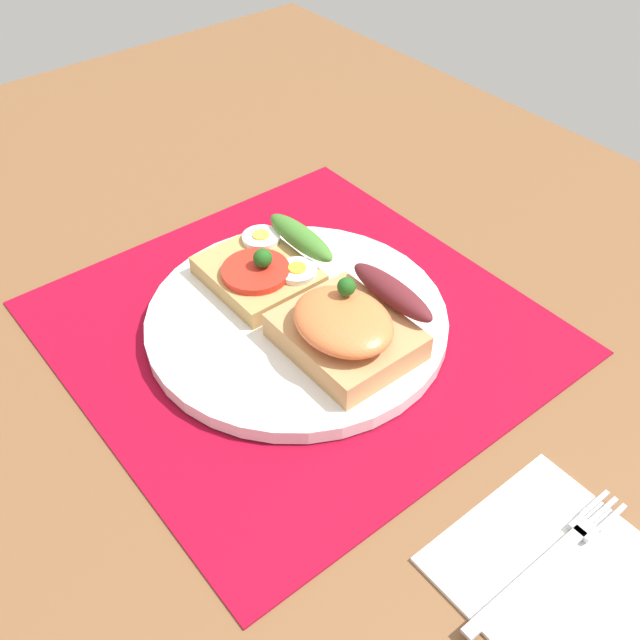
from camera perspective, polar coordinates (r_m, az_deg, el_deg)
name	(u,v)px	position (r cm, az deg, el deg)	size (l,w,h in cm)	color
ground_plane	(298,342)	(61.16, -1.76, -1.70)	(120.00, 90.00, 3.20)	brown
placemat	(297,326)	(59.95, -1.80, -0.51)	(36.14, 35.37, 0.30)	maroon
plate	(297,320)	(59.43, -1.81, 0.03)	(24.44, 24.44, 1.22)	white
sandwich_egg_tomato	(269,265)	(61.90, -4.01, 4.34)	(9.37, 9.21, 3.82)	tan
sandwich_salmon	(350,326)	(54.88, 2.35, -0.45)	(10.05, 9.88, 5.89)	tan
napkin	(553,568)	(48.55, 17.72, -17.94)	(11.73, 12.48, 0.60)	white
fork	(552,557)	(48.35, 17.62, -17.22)	(1.62, 14.12, 0.32)	#B7B7BC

